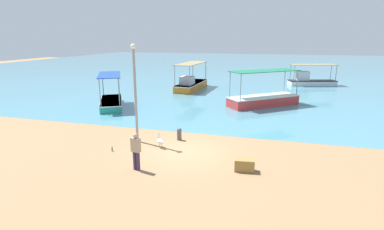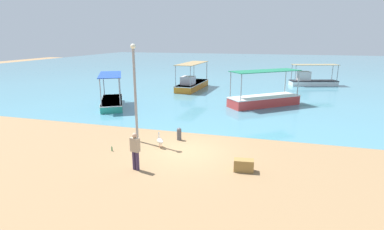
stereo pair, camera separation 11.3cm
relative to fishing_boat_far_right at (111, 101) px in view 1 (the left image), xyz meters
The scene contains 12 objects.
ground 12.05m from the fishing_boat_far_right, 42.16° to the right, with size 120.00×120.00×0.00m, color #8F6E4A.
harbor_water 40.91m from the fishing_boat_far_right, 77.40° to the left, with size 110.00×90.00×0.00m, color teal.
fishing_boat_far_right is the anchor object (origin of this frame).
fishing_boat_far_left 23.99m from the fishing_boat_far_right, 44.25° to the left, with size 5.77×3.14×2.50m.
fishing_boat_near_left 10.87m from the fishing_boat_far_right, 67.93° to the left, with size 2.25×6.68×2.88m.
fishing_boat_near_right 12.82m from the fishing_boat_far_right, 17.44° to the left, with size 6.01×5.46×2.96m.
pelican 10.86m from the fishing_boat_far_right, 46.56° to the right, with size 0.63×0.67×0.80m.
lamp_post 9.74m from the fishing_boat_far_right, 51.23° to the right, with size 0.28×0.28×5.32m.
mooring_bollard 10.35m from the fishing_boat_far_right, 38.80° to the right, with size 0.27×0.27×0.72m.
fisherman_standing 13.09m from the fishing_boat_far_right, 55.14° to the right, with size 0.44×0.31×1.69m.
cargo_crate 15.40m from the fishing_boat_far_right, 38.55° to the right, with size 0.85×0.44×0.53m, color olive.
glass_bottle 10.48m from the fishing_boat_far_right, 59.69° to the right, with size 0.07×0.07×0.27m.
Camera 1 is at (4.13, -13.69, 5.65)m, focal length 28.00 mm.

